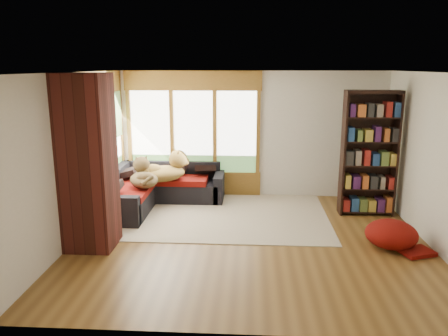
% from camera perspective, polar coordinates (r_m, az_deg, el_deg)
% --- Properties ---
extents(floor, '(5.50, 5.50, 0.00)m').
position_cam_1_polar(floor, '(7.02, 3.41, -9.39)').
color(floor, brown).
rests_on(floor, ground).
extents(ceiling, '(5.50, 5.50, 0.00)m').
position_cam_1_polar(ceiling, '(6.48, 3.73, 12.36)').
color(ceiling, white).
extents(wall_back, '(5.50, 0.04, 2.60)m').
position_cam_1_polar(wall_back, '(9.09, 3.54, 4.36)').
color(wall_back, silver).
rests_on(wall_back, ground).
extents(wall_front, '(5.50, 0.04, 2.60)m').
position_cam_1_polar(wall_front, '(4.22, 3.63, -6.12)').
color(wall_front, silver).
rests_on(wall_front, ground).
extents(wall_left, '(0.04, 5.00, 2.60)m').
position_cam_1_polar(wall_left, '(7.16, -19.02, 1.26)').
color(wall_left, silver).
rests_on(wall_left, ground).
extents(wall_right, '(0.04, 5.00, 2.60)m').
position_cam_1_polar(wall_right, '(7.19, 26.06, 0.67)').
color(wall_right, silver).
rests_on(wall_right, ground).
extents(windows_back, '(2.82, 0.10, 1.90)m').
position_cam_1_polar(windows_back, '(9.12, -4.04, 4.71)').
color(windows_back, brown).
rests_on(windows_back, wall_back).
extents(windows_left, '(0.10, 2.62, 1.90)m').
position_cam_1_polar(windows_left, '(8.25, -15.74, 3.34)').
color(windows_left, brown).
rests_on(windows_left, wall_left).
extents(roller_blind, '(0.03, 0.72, 0.90)m').
position_cam_1_polar(roller_blind, '(8.96, -14.00, 6.78)').
color(roller_blind, '#699256').
rests_on(roller_blind, wall_left).
extents(brick_chimney, '(0.70, 0.70, 2.60)m').
position_cam_1_polar(brick_chimney, '(6.72, -17.36, 0.62)').
color(brick_chimney, '#471914').
rests_on(brick_chimney, ground).
extents(sectional_sofa, '(2.20, 2.20, 0.80)m').
position_cam_1_polar(sectional_sofa, '(8.73, -9.49, -2.86)').
color(sectional_sofa, black).
rests_on(sectional_sofa, ground).
extents(area_rug, '(3.68, 2.82, 0.01)m').
position_cam_1_polar(area_rug, '(8.15, 0.36, -6.05)').
color(area_rug, silver).
rests_on(area_rug, ground).
extents(bookshelf, '(0.98, 0.33, 2.28)m').
position_cam_1_polar(bookshelf, '(8.32, 18.44, 1.77)').
color(bookshelf, black).
rests_on(bookshelf, ground).
extents(pouf, '(0.95, 0.95, 0.42)m').
position_cam_1_polar(pouf, '(7.14, 21.02, -7.97)').
color(pouf, maroon).
rests_on(pouf, area_rug).
extents(dog_tan, '(1.06, 0.95, 0.52)m').
position_cam_1_polar(dog_tan, '(8.57, -7.54, 0.32)').
color(dog_tan, brown).
rests_on(dog_tan, sectional_sofa).
extents(dog_brindle, '(0.76, 0.93, 0.46)m').
position_cam_1_polar(dog_brindle, '(8.28, -10.51, -0.49)').
color(dog_brindle, '#332719').
rests_on(dog_brindle, sectional_sofa).
extents(throw_pillows, '(1.98, 1.68, 0.45)m').
position_cam_1_polar(throw_pillows, '(8.65, -8.95, 0.12)').
color(throw_pillows, black).
rests_on(throw_pillows, sectional_sofa).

